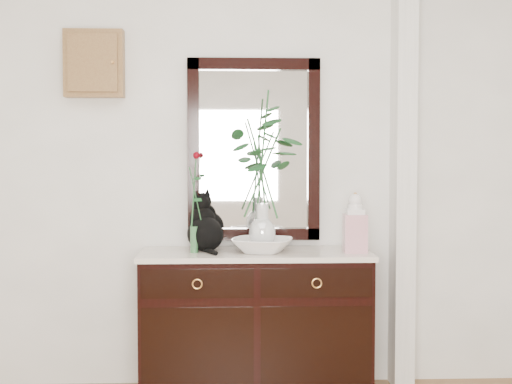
{
  "coord_description": "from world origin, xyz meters",
  "views": [
    {
      "loc": [
        -0.06,
        -2.36,
        1.41
      ],
      "look_at": [
        0.1,
        1.63,
        1.2
      ],
      "focal_mm": 50.0,
      "sensor_mm": 36.0,
      "label": 1
    }
  ],
  "objects_px": {
    "sideboard": "(255,316)",
    "cat": "(205,223)",
    "lotus_bowl": "(262,245)",
    "ginger_jar": "(355,222)"
  },
  "relations": [
    {
      "from": "sideboard",
      "to": "lotus_bowl",
      "type": "xyz_separation_m",
      "value": [
        0.04,
        -0.05,
        0.42
      ]
    },
    {
      "from": "cat",
      "to": "lotus_bowl",
      "type": "distance_m",
      "value": 0.36
    },
    {
      "from": "lotus_bowl",
      "to": "ginger_jar",
      "type": "bearing_deg",
      "value": -0.68
    },
    {
      "from": "lotus_bowl",
      "to": "ginger_jar",
      "type": "height_order",
      "value": "ginger_jar"
    },
    {
      "from": "sideboard",
      "to": "lotus_bowl",
      "type": "height_order",
      "value": "lotus_bowl"
    },
    {
      "from": "sideboard",
      "to": "cat",
      "type": "xyz_separation_m",
      "value": [
        -0.29,
        0.04,
        0.54
      ]
    },
    {
      "from": "cat",
      "to": "lotus_bowl",
      "type": "xyz_separation_m",
      "value": [
        0.33,
        -0.09,
        -0.12
      ]
    },
    {
      "from": "ginger_jar",
      "to": "sideboard",
      "type": "bearing_deg",
      "value": 174.47
    },
    {
      "from": "cat",
      "to": "sideboard",
      "type": "bearing_deg",
      "value": -30.94
    },
    {
      "from": "cat",
      "to": "lotus_bowl",
      "type": "bearing_deg",
      "value": -38.14
    }
  ]
}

